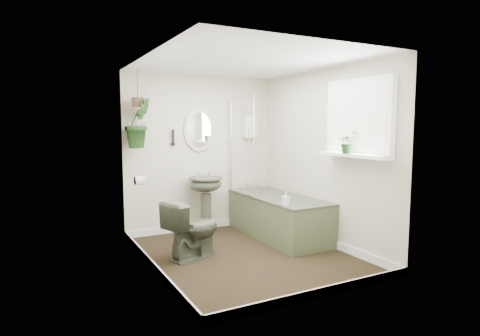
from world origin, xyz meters
name	(u,v)px	position (x,y,z in m)	size (l,w,h in m)	color
floor	(246,256)	(0.00, 0.00, -0.01)	(2.30, 2.80, 0.02)	black
ceiling	(246,61)	(0.00, 0.00, 2.31)	(2.30, 2.80, 0.02)	white
wall_back	(201,153)	(0.00, 1.41, 1.15)	(2.30, 0.02, 2.30)	silver
wall_front	(323,173)	(0.00, -1.41, 1.15)	(2.30, 0.02, 2.30)	silver
wall_left	(149,165)	(-1.16, 0.00, 1.15)	(0.02, 2.80, 2.30)	silver
wall_right	(323,157)	(1.16, 0.00, 1.15)	(0.02, 2.80, 2.30)	silver
skirting	(246,251)	(0.00, 0.00, 0.05)	(2.30, 2.80, 0.10)	white
bathtub	(279,216)	(0.80, 0.50, 0.29)	(0.72, 1.72, 0.58)	#393E2F
bath_screen	(242,145)	(0.47, 0.99, 1.28)	(0.04, 0.72, 1.40)	silver
shower_box	(250,126)	(0.80, 1.34, 1.55)	(0.20, 0.10, 0.35)	white
oval_mirror	(199,130)	(-0.04, 1.37, 1.50)	(0.46, 0.03, 0.62)	silver
wall_sconce	(173,137)	(-0.44, 1.36, 1.40)	(0.04, 0.04, 0.22)	black
toilet_roll_holder	(139,180)	(-1.10, 0.70, 0.90)	(0.11, 0.11, 0.11)	white
window_recess	(359,118)	(1.09, -0.70, 1.65)	(0.08, 1.00, 0.90)	white
window_sill	(353,155)	(1.02, -0.70, 1.23)	(0.18, 1.00, 0.04)	white
window_blinds	(356,118)	(1.04, -0.70, 1.65)	(0.01, 0.86, 0.76)	white
toilet	(193,228)	(-0.60, 0.21, 0.35)	(0.39, 0.69, 0.70)	#393E2F
pedestal_sink	(206,205)	(-0.04, 1.14, 0.41)	(0.49, 0.41, 0.83)	#393E2F
sill_plant	(348,142)	(0.97, -0.66, 1.38)	(0.23, 0.20, 0.25)	black
hanging_plant	(138,123)	(-0.97, 1.20, 1.60)	(0.37, 0.30, 0.67)	black
soap_bottle	(286,199)	(0.51, -0.09, 0.67)	(0.08, 0.08, 0.17)	black
hanging_pot	(138,102)	(-0.97, 1.20, 1.87)	(0.16, 0.16, 0.12)	#4F3928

